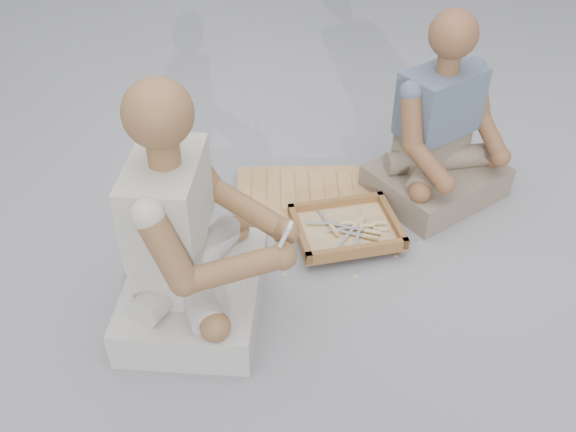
{
  "coord_description": "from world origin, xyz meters",
  "views": [
    {
      "loc": [
        -0.02,
        -1.84,
        1.91
      ],
      "look_at": [
        -0.12,
        0.16,
        0.3
      ],
      "focal_mm": 40.0,
      "sensor_mm": 36.0,
      "label": 1
    }
  ],
  "objects_px": {
    "tool_tray": "(346,228)",
    "craftsman": "(187,244)",
    "carved_panel": "(303,195)",
    "companion": "(440,139)"
  },
  "relations": [
    {
      "from": "tool_tray",
      "to": "craftsman",
      "type": "distance_m",
      "value": 0.81
    },
    {
      "from": "craftsman",
      "to": "companion",
      "type": "distance_m",
      "value": 1.34
    },
    {
      "from": "craftsman",
      "to": "companion",
      "type": "height_order",
      "value": "craftsman"
    },
    {
      "from": "tool_tray",
      "to": "craftsman",
      "type": "xyz_separation_m",
      "value": [
        -0.61,
        -0.45,
        0.28
      ]
    },
    {
      "from": "carved_panel",
      "to": "craftsman",
      "type": "relative_size",
      "value": 0.65
    },
    {
      "from": "companion",
      "to": "carved_panel",
      "type": "bearing_deg",
      "value": -30.75
    },
    {
      "from": "tool_tray",
      "to": "craftsman",
      "type": "height_order",
      "value": "craftsman"
    },
    {
      "from": "tool_tray",
      "to": "companion",
      "type": "bearing_deg",
      "value": 41.29
    },
    {
      "from": "carved_panel",
      "to": "craftsman",
      "type": "xyz_separation_m",
      "value": [
        -0.41,
        -0.75,
        0.32
      ]
    },
    {
      "from": "carved_panel",
      "to": "tool_tray",
      "type": "height_order",
      "value": "tool_tray"
    }
  ]
}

